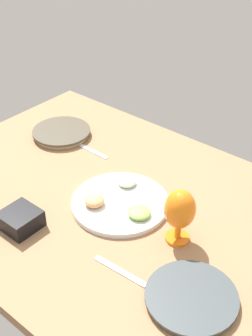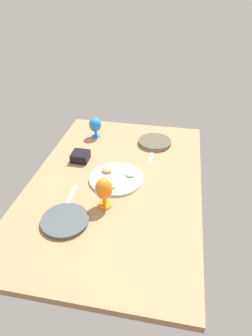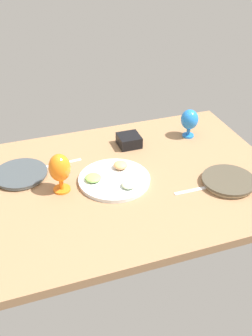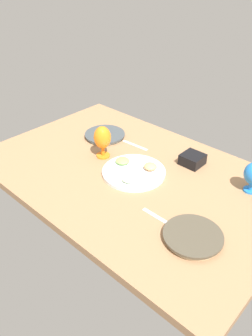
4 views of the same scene
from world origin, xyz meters
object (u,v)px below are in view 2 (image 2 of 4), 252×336
object	(u,v)px
hurricane_glass_orange	(104,190)
square_bowl_black	(80,156)
fruit_platter	(116,178)
hurricane_glass_blue	(95,125)
dinner_plate_left	(155,142)
dinner_plate_right	(65,220)

from	to	relation	value
hurricane_glass_orange	square_bowl_black	distance (cm)	50.28
fruit_platter	hurricane_glass_blue	distance (cm)	58.47
dinner_plate_left	square_bowl_black	distance (cm)	56.88
hurricane_glass_orange	fruit_platter	bearing A→B (deg)	177.93
dinner_plate_left	fruit_platter	size ratio (longest dim) A/B	0.74
dinner_plate_left	dinner_plate_right	distance (cm)	96.45
hurricane_glass_blue	hurricane_glass_orange	size ratio (longest dim) A/B	0.85
dinner_plate_right	fruit_platter	distance (cm)	44.16
dinner_plate_left	dinner_plate_right	bearing A→B (deg)	-22.51
fruit_platter	hurricane_glass_blue	size ratio (longest dim) A/B	2.10
dinner_plate_left	square_bowl_black	world-z (taller)	square_bowl_black
dinner_plate_left	hurricane_glass_blue	xyz separation A→B (cm)	(-2.43, -46.11, 8.33)
hurricane_glass_blue	hurricane_glass_orange	xyz separation A→B (cm)	(75.35, 26.17, 1.65)
dinner_plate_left	fruit_platter	world-z (taller)	fruit_platter
dinner_plate_right	hurricane_glass_orange	size ratio (longest dim) A/B	1.35
dinner_plate_left	hurricane_glass_blue	world-z (taller)	hurricane_glass_blue
square_bowl_black	hurricane_glass_orange	bearing A→B (deg)	33.47
hurricane_glass_blue	square_bowl_black	size ratio (longest dim) A/B	1.40
fruit_platter	square_bowl_black	world-z (taller)	square_bowl_black
fruit_platter	hurricane_glass_orange	world-z (taller)	hurricane_glass_orange
dinner_plate_left	fruit_platter	xyz separation A→B (cm)	(48.71, -19.06, -0.16)
dinner_plate_left	hurricane_glass_orange	world-z (taller)	hurricane_glass_orange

